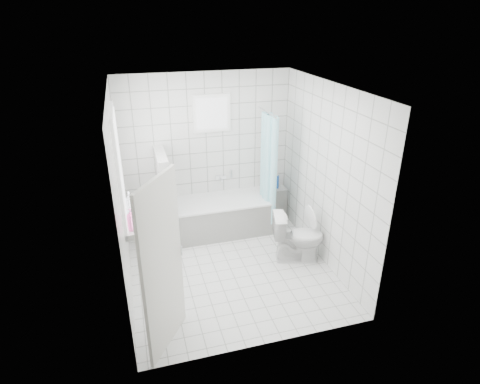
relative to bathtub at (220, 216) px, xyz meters
name	(u,v)px	position (x,y,z in m)	size (l,w,h in m)	color
ground	(231,269)	(-0.12, -1.12, -0.29)	(3.00, 3.00, 0.00)	white
ceiling	(229,87)	(-0.12, -1.12, 2.31)	(3.00, 3.00, 0.00)	white
wall_back	(207,152)	(-0.12, 0.38, 1.01)	(2.80, 0.02, 2.60)	white
wall_front	(268,245)	(-0.12, -2.62, 1.01)	(2.80, 0.02, 2.60)	white
wall_left	(120,200)	(-1.52, -1.12, 1.01)	(0.02, 3.00, 2.60)	white
wall_right	(326,176)	(1.28, -1.12, 1.01)	(0.02, 3.00, 2.60)	white
window_left	(121,169)	(-1.47, -0.82, 1.31)	(0.01, 0.90, 1.40)	white
window_back	(212,114)	(-0.02, 0.33, 1.66)	(0.50, 0.01, 0.50)	white
window_sill	(131,219)	(-1.43, -0.82, 0.57)	(0.18, 1.02, 0.08)	white
door	(163,267)	(-1.15, -2.27, 0.71)	(0.04, 0.80, 2.00)	silver
bathtub	(220,216)	(0.00, 0.00, 0.00)	(1.68, 0.77, 0.58)	white
partition_wall	(164,199)	(-0.90, -0.05, 0.46)	(0.15, 0.85, 1.50)	white
tiled_ledge	(274,203)	(1.07, 0.26, -0.02)	(0.40, 0.24, 0.55)	white
toilet	(298,237)	(0.91, -1.14, 0.09)	(0.43, 0.75, 0.76)	white
curtain_rod	(267,112)	(0.78, -0.02, 1.71)	(0.02, 0.02, 0.80)	silver
shower_curtain	(268,169)	(0.78, -0.15, 0.81)	(0.14, 0.48, 1.78)	#4CD1E0
tub_faucet	(221,177)	(0.10, 0.34, 0.56)	(0.18, 0.06, 0.06)	silver
sill_bottles	(130,211)	(-1.42, -0.90, 0.74)	(0.16, 0.77, 0.31)	silver
ledge_bottles	(274,184)	(1.04, 0.24, 0.37)	(0.19, 0.18, 0.24)	red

